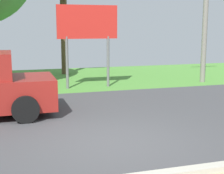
# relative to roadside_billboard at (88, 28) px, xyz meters

# --- Properties ---
(ground_plane) EXTENTS (40.00, 22.00, 0.20)m
(ground_plane) POSITION_rel_roadside_billboard_xyz_m (-0.96, -4.12, -2.60)
(ground_plane) COLOR #424244
(roadside_billboard) EXTENTS (2.60, 0.12, 3.50)m
(roadside_billboard) POSITION_rel_roadside_billboard_xyz_m (0.00, 0.00, 0.00)
(roadside_billboard) COLOR slate
(roadside_billboard) RESTS_ON ground_plane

